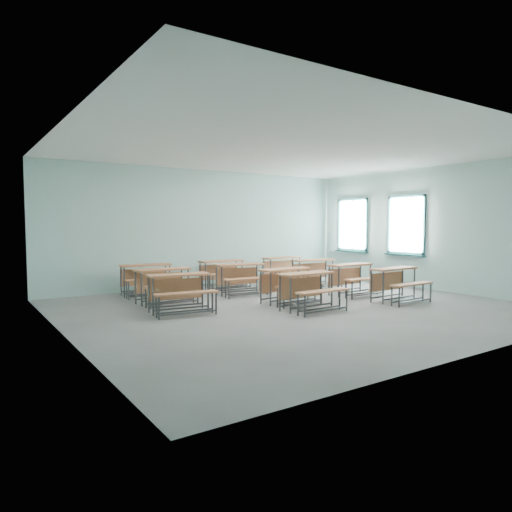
# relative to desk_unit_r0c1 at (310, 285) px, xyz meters

# --- Properties ---
(room) EXTENTS (9.04, 8.04, 3.24)m
(room) POSITION_rel_desk_unit_r0c1_xyz_m (0.08, 0.46, 1.10)
(room) COLOR gray
(room) RESTS_ON ground
(desk_unit_r0c1) EXTENTS (1.22, 0.84, 0.75)m
(desk_unit_r0c1) POSITION_rel_desk_unit_r0c1_xyz_m (0.00, 0.00, 0.00)
(desk_unit_r0c1) COLOR #A05E39
(desk_unit_r0c1) RESTS_ON ground
(desk_unit_r0c2) EXTENTS (1.23, 0.85, 0.75)m
(desk_unit_r0c2) POSITION_rel_desk_unit_r0c1_xyz_m (2.27, -0.30, 0.00)
(desk_unit_r0c2) COLOR #A05E39
(desk_unit_r0c2) RESTS_ON ground
(desk_unit_r1c0) EXTENTS (1.28, 0.94, 0.75)m
(desk_unit_r1c0) POSITION_rel_desk_unit_r0c1_xyz_m (-2.24, 1.21, 0.00)
(desk_unit_r1c0) COLOR #A05E39
(desk_unit_r1c0) RESTS_ON ground
(desk_unit_r1c1) EXTENTS (1.26, 0.89, 0.75)m
(desk_unit_r1c1) POSITION_rel_desk_unit_r0c1_xyz_m (0.17, 0.92, 0.00)
(desk_unit_r1c1) COLOR #A05E39
(desk_unit_r1c1) RESTS_ON ground
(desk_unit_r1c2) EXTENTS (1.22, 0.84, 0.75)m
(desk_unit_r1c2) POSITION_rel_desk_unit_r0c1_xyz_m (2.17, 0.93, 0.00)
(desk_unit_r1c2) COLOR #A05E39
(desk_unit_r1c2) RESTS_ON ground
(desk_unit_r2c0) EXTENTS (1.24, 0.86, 0.75)m
(desk_unit_r2c0) POSITION_rel_desk_unit_r0c1_xyz_m (-2.08, 2.38, 0.00)
(desk_unit_r2c0) COLOR #A05E39
(desk_unit_r2c0) RESTS_ON ground
(desk_unit_r2c1) EXTENTS (1.28, 0.94, 0.75)m
(desk_unit_r2c1) POSITION_rel_desk_unit_r0c1_xyz_m (-0.05, 2.47, 0.00)
(desk_unit_r2c1) COLOR #A05E39
(desk_unit_r2c1) RESTS_ON ground
(desk_unit_r2c2) EXTENTS (1.28, 0.94, 0.75)m
(desk_unit_r2c2) POSITION_rel_desk_unit_r0c1_xyz_m (2.34, 2.51, 0.00)
(desk_unit_r2c2) COLOR #A05E39
(desk_unit_r2c2) RESTS_ON ground
(desk_unit_r3c0) EXTENTS (1.26, 0.90, 0.75)m
(desk_unit_r3c0) POSITION_rel_desk_unit_r0c1_xyz_m (-2.02, 3.62, 0.00)
(desk_unit_r3c0) COLOR #A05E39
(desk_unit_r3c0) RESTS_ON ground
(desk_unit_r3c1) EXTENTS (1.22, 0.83, 0.75)m
(desk_unit_r3c1) POSITION_rel_desk_unit_r0c1_xyz_m (0.10, 3.64, 0.00)
(desk_unit_r3c1) COLOR #A05E39
(desk_unit_r3c1) RESTS_ON ground
(desk_unit_r3c2) EXTENTS (1.23, 0.85, 0.75)m
(desk_unit_r3c2) POSITION_rel_desk_unit_r0c1_xyz_m (2.20, 3.72, 0.00)
(desk_unit_r3c2) COLOR #A05E39
(desk_unit_r3c2) RESTS_ON ground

